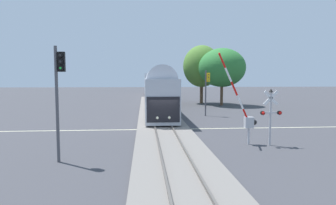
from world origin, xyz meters
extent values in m
plane|color=#3D3D42|center=(0.00, 0.00, 0.00)|extent=(220.00, 220.00, 0.00)
cube|color=beige|center=(0.00, 0.00, 0.00)|extent=(44.00, 0.20, 0.01)
cube|color=slate|center=(0.00, 0.00, 0.09)|extent=(4.40, 80.00, 0.18)
cube|color=#56514C|center=(-0.72, 0.00, 0.25)|extent=(0.10, 80.00, 0.14)
cube|color=#56514C|center=(0.72, 0.00, 0.25)|extent=(0.10, 80.00, 0.14)
cube|color=#B2B7C1|center=(0.00, 8.53, 2.27)|extent=(3.00, 17.36, 3.90)
cube|color=black|center=(0.00, -0.17, 1.69)|extent=(2.76, 0.08, 2.15)
cylinder|color=#B2B7C1|center=(0.00, 8.53, 4.10)|extent=(2.76, 15.62, 2.76)
sphere|color=#F4F2CC|center=(-0.50, -0.18, 1.00)|extent=(0.24, 0.24, 0.24)
sphere|color=#F4F2CC|center=(0.50, -0.18, 1.00)|extent=(0.24, 0.24, 0.24)
cube|color=#B7BCC6|center=(0.00, 28.16, 2.62)|extent=(3.00, 20.10, 4.60)
cube|color=black|center=(1.51, 28.16, 2.92)|extent=(0.04, 18.09, 0.90)
cube|color=#193899|center=(1.52, 28.16, 1.47)|extent=(0.04, 18.49, 0.36)
cube|color=#B7BCC6|center=(0.00, 49.16, 2.62)|extent=(3.00, 20.10, 4.60)
cube|color=black|center=(1.51, 49.16, 2.92)|extent=(0.04, 18.09, 0.90)
cube|color=#193899|center=(1.52, 49.16, 1.47)|extent=(0.04, 18.49, 0.36)
cylinder|color=#B7B7BC|center=(5.20, -6.13, 0.55)|extent=(0.14, 0.14, 1.10)
cube|color=#B7B7BC|center=(5.20, -6.13, 1.45)|extent=(0.56, 0.40, 0.70)
sphere|color=black|center=(5.55, -6.13, 1.45)|extent=(0.36, 0.36, 0.36)
cylinder|color=red|center=(5.00, -6.13, 1.89)|extent=(0.51, 0.12, 0.93)
cylinder|color=white|center=(4.60, -6.13, 2.77)|extent=(0.51, 0.12, 0.93)
cylinder|color=red|center=(4.19, -6.13, 3.65)|extent=(0.51, 0.12, 0.93)
cylinder|color=white|center=(3.79, -6.13, 4.54)|extent=(0.51, 0.12, 0.93)
cylinder|color=red|center=(3.38, -6.13, 5.42)|extent=(0.51, 0.12, 0.93)
sphere|color=red|center=(3.18, -6.13, 5.86)|extent=(0.14, 0.14, 0.14)
cylinder|color=#B2B2B7|center=(6.46, -6.53, 1.71)|extent=(0.14, 0.14, 3.42)
cube|color=white|center=(6.46, -6.55, 3.07)|extent=(0.98, 0.05, 0.98)
cube|color=white|center=(6.46, -6.55, 3.07)|extent=(0.98, 0.05, 0.98)
cube|color=#B2B2B7|center=(6.46, -6.53, 2.12)|extent=(1.10, 0.08, 0.08)
cylinder|color=black|center=(5.91, -6.63, 2.12)|extent=(0.26, 0.18, 0.26)
cylinder|color=black|center=(7.01, -6.63, 2.12)|extent=(0.26, 0.18, 0.26)
sphere|color=red|center=(5.91, -6.73, 2.12)|extent=(0.20, 0.20, 0.20)
sphere|color=red|center=(7.01, -6.73, 2.12)|extent=(0.20, 0.20, 0.20)
cone|color=black|center=(6.46, -6.53, 3.54)|extent=(0.28, 0.28, 0.22)
cylinder|color=#4C4C51|center=(-6.01, -9.37, 2.98)|extent=(0.16, 0.16, 5.95)
cube|color=black|center=(-5.73, -9.37, 5.15)|extent=(0.34, 0.26, 1.00)
sphere|color=#262626|center=(-5.73, -9.52, 5.47)|extent=(0.20, 0.20, 0.20)
cylinder|color=black|center=(-5.73, -9.55, 5.47)|extent=(0.24, 0.10, 0.24)
sphere|color=#262626|center=(-5.73, -9.52, 5.15)|extent=(0.20, 0.20, 0.20)
cylinder|color=black|center=(-5.73, -9.55, 5.15)|extent=(0.24, 0.10, 0.24)
sphere|color=green|center=(-5.73, -9.52, 4.83)|extent=(0.20, 0.20, 0.20)
cylinder|color=black|center=(-5.73, -9.55, 4.83)|extent=(0.24, 0.10, 0.24)
cylinder|color=#4C4C51|center=(5.35, 8.43, 2.59)|extent=(0.16, 0.16, 5.17)
cube|color=gold|center=(5.63, 8.43, 4.37)|extent=(0.34, 0.26, 1.00)
sphere|color=#262626|center=(5.63, 8.28, 4.69)|extent=(0.20, 0.20, 0.20)
cylinder|color=gold|center=(5.63, 8.25, 4.69)|extent=(0.24, 0.10, 0.24)
sphere|color=#262626|center=(5.63, 8.28, 4.37)|extent=(0.20, 0.20, 0.20)
cylinder|color=gold|center=(5.63, 8.25, 4.37)|extent=(0.24, 0.10, 0.24)
sphere|color=green|center=(5.63, 8.28, 4.05)|extent=(0.20, 0.20, 0.20)
cylinder|color=gold|center=(5.63, 8.25, 4.05)|extent=(0.24, 0.10, 0.24)
cylinder|color=brown|center=(10.44, 20.83, 1.81)|extent=(0.43, 0.43, 3.62)
ellipsoid|color=#2D7533|center=(10.44, 20.83, 5.86)|extent=(7.25, 7.25, 5.98)
cylinder|color=brown|center=(8.01, 24.75, 1.81)|extent=(0.53, 0.53, 3.61)
ellipsoid|color=#4C7A2D|center=(8.01, 24.75, 6.22)|extent=(6.21, 6.21, 6.95)
camera|label=1|loc=(-1.57, -24.98, 4.37)|focal=32.08mm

